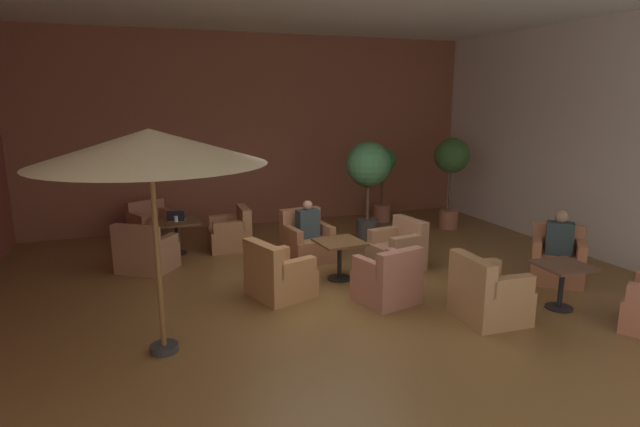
{
  "coord_description": "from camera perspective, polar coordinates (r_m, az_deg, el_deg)",
  "views": [
    {
      "loc": [
        -2.7,
        -6.94,
        2.82
      ],
      "look_at": [
        0.0,
        0.45,
        1.06
      ],
      "focal_mm": 28.91,
      "sensor_mm": 36.0,
      "label": 1
    }
  ],
  "objects": [
    {
      "name": "potted_tree_left_corner",
      "position": [
        11.55,
        14.34,
        5.25
      ],
      "size": [
        0.76,
        0.76,
        1.99
      ],
      "color": "#A45F45",
      "rests_on": "ground_plane"
    },
    {
      "name": "armchair_front_right_west",
      "position": [
        9.18,
        -1.5,
        -3.18
      ],
      "size": [
        0.85,
        0.89,
        0.88
      ],
      "color": "#A96B47",
      "rests_on": "ground_plane"
    },
    {
      "name": "patron_blue_shirt",
      "position": [
        9.04,
        -1.37,
        -0.9
      ],
      "size": [
        0.41,
        0.27,
        0.67
      ],
      "color": "#303A3D",
      "rests_on": "ground_plane"
    },
    {
      "name": "cafe_table_mid_center",
      "position": [
        7.75,
        25.25,
        -6.2
      ],
      "size": [
        0.69,
        0.69,
        0.63
      ],
      "color": "black",
      "rests_on": "ground_plane"
    },
    {
      "name": "armchair_front_right_east",
      "position": [
        7.35,
        7.52,
        -7.44
      ],
      "size": [
        0.89,
        0.87,
        0.82
      ],
      "color": "#AA6855",
      "rests_on": "ground_plane"
    },
    {
      "name": "armchair_front_left_south",
      "position": [
        10.74,
        -18.08,
        -1.5
      ],
      "size": [
        0.99,
        1.0,
        0.84
      ],
      "color": "#A96B50",
      "rests_on": "ground_plane"
    },
    {
      "name": "armchair_front_right_north",
      "position": [
        7.53,
        -4.64,
        -6.9
      ],
      "size": [
        0.99,
        1.02,
        0.84
      ],
      "color": "#B37A49",
      "rests_on": "ground_plane"
    },
    {
      "name": "patron_by_window",
      "position": [
        8.76,
        25.0,
        -2.18
      ],
      "size": [
        0.44,
        0.42,
        0.7
      ],
      "color": "#2E3D3E",
      "rests_on": "ground_plane"
    },
    {
      "name": "armchair_front_right_south",
      "position": [
        8.83,
        8.63,
        -4.01
      ],
      "size": [
        0.85,
        0.88,
        0.83
      ],
      "color": "#A97A56",
      "rests_on": "ground_plane"
    },
    {
      "name": "potted_tree_mid_left",
      "position": [
        11.96,
        6.95,
        4.39
      ],
      "size": [
        0.58,
        0.58,
        1.71
      ],
      "color": "#AA624C",
      "rests_on": "ground_plane"
    },
    {
      "name": "open_laptop",
      "position": [
        9.75,
        -15.61,
        -0.51
      ],
      "size": [
        0.36,
        0.3,
        0.2
      ],
      "color": "#9EA0A5",
      "rests_on": "cafe_table_front_left"
    },
    {
      "name": "iced_drink_cup",
      "position": [
        9.71,
        -15.65,
        -0.55
      ],
      "size": [
        0.08,
        0.08,
        0.11
      ],
      "primitive_type": "cylinder",
      "color": "white",
      "rests_on": "cafe_table_front_left"
    },
    {
      "name": "armchair_mid_center_north",
      "position": [
        8.91,
        24.73,
        -4.82
      ],
      "size": [
        1.03,
        1.03,
        0.87
      ],
      "color": "#B66B47",
      "rests_on": "ground_plane"
    },
    {
      "name": "armchair_front_left_east",
      "position": [
        9.97,
        -9.79,
        -2.19
      ],
      "size": [
        0.77,
        0.75,
        0.8
      ],
      "color": "#AC714A",
      "rests_on": "ground_plane"
    },
    {
      "name": "patio_umbrella_tall_red",
      "position": [
        5.7,
        -18.32,
        6.93
      ],
      "size": [
        2.45,
        2.45,
        2.51
      ],
      "color": "#2D2D2D",
      "rests_on": "ground_plane"
    },
    {
      "name": "cafe_table_front_right",
      "position": [
        8.15,
        2.18,
        -4.05
      ],
      "size": [
        0.75,
        0.75,
        0.63
      ],
      "color": "black",
      "rests_on": "ground_plane"
    },
    {
      "name": "wall_right_plain",
      "position": [
        10.42,
        28.26,
        7.18
      ],
      "size": [
        0.08,
        8.98,
        4.2
      ],
      "primitive_type": "cube",
      "color": "silver",
      "rests_on": "ground_plane"
    },
    {
      "name": "armchair_front_left_north",
      "position": [
        9.06,
        -18.73,
        -4.2
      ],
      "size": [
        1.09,
        1.06,
        0.84
      ],
      "color": "#A47150",
      "rests_on": "ground_plane"
    },
    {
      "name": "potted_tree_mid_right",
      "position": [
        10.2,
        5.36,
        4.61
      ],
      "size": [
        0.89,
        0.89,
        2.0
      ],
      "color": "#3B3836",
      "rests_on": "ground_plane"
    },
    {
      "name": "wall_back_brick",
      "position": [
        11.72,
        -6.81,
        9.02
      ],
      "size": [
        10.18,
        0.08,
        4.2
      ],
      "primitive_type": "cube",
      "color": "brown",
      "rests_on": "ground_plane"
    },
    {
      "name": "cafe_table_front_left",
      "position": [
        9.82,
        -15.61,
        -1.39
      ],
      "size": [
        0.81,
        0.81,
        0.63
      ],
      "color": "black",
      "rests_on": "ground_plane"
    },
    {
      "name": "ground_plane",
      "position": [
        7.96,
        1.12,
        -8.19
      ],
      "size": [
        10.18,
        8.98,
        0.02
      ],
      "primitive_type": "cube",
      "color": "brown"
    },
    {
      "name": "armchair_mid_center_east",
      "position": [
        7.08,
        18.08,
        -8.61
      ],
      "size": [
        0.8,
        0.85,
        0.87
      ],
      "color": "#AA774A",
      "rests_on": "ground_plane"
    }
  ]
}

